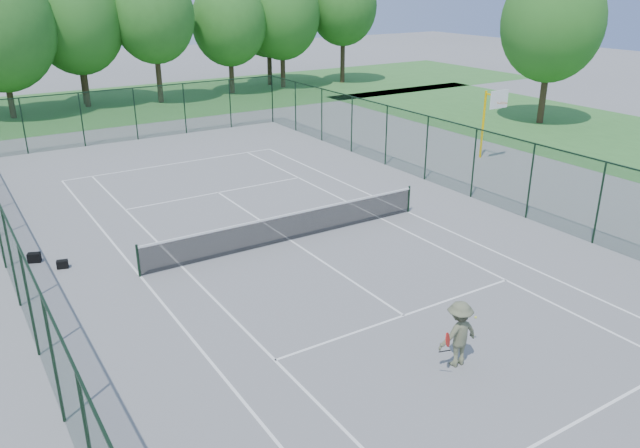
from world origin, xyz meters
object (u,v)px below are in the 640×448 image
(tennis_net, at_px, (290,226))
(basketball_goal, at_px, (492,111))
(sports_bag_a, at_px, (34,258))
(tennis_player, at_px, (458,334))

(tennis_net, distance_m, basketball_goal, 14.75)
(sports_bag_a, xyz_separation_m, tennis_player, (7.69, -11.87, 0.69))
(basketball_goal, height_order, sports_bag_a, basketball_goal)
(basketball_goal, distance_m, tennis_player, 19.43)
(sports_bag_a, bearing_deg, tennis_player, -34.54)
(basketball_goal, bearing_deg, tennis_player, -138.60)
(sports_bag_a, height_order, tennis_player, tennis_player)
(tennis_player, bearing_deg, basketball_goal, 41.40)
(sports_bag_a, distance_m, tennis_player, 14.16)
(tennis_net, height_order, tennis_player, tennis_player)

